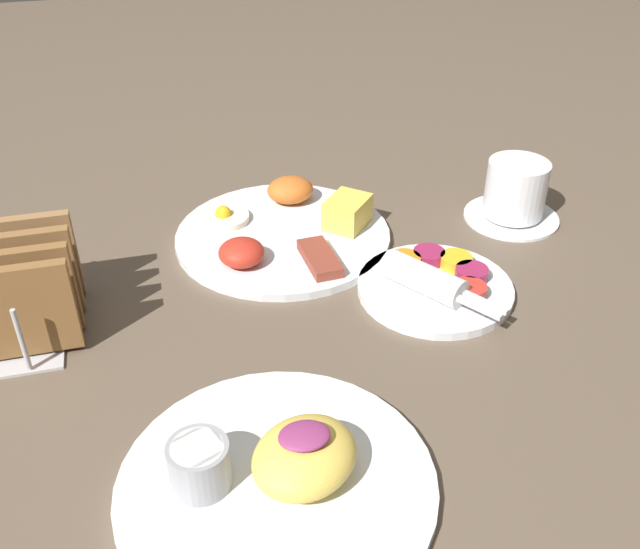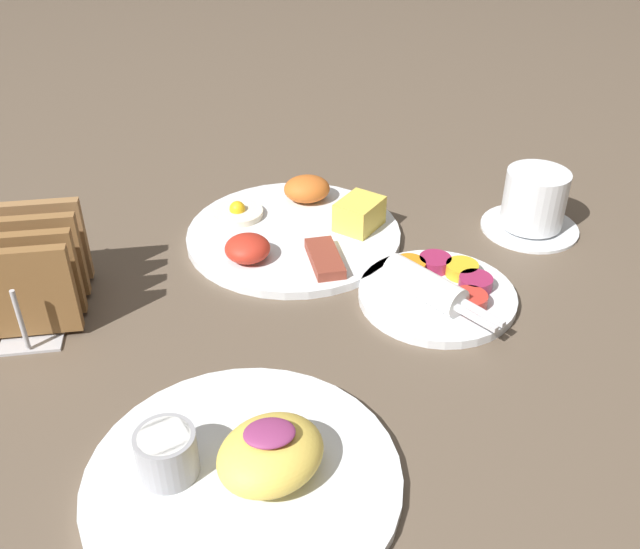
# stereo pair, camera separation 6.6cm
# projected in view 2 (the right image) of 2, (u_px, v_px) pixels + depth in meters

# --- Properties ---
(ground_plane) EXTENTS (3.00, 3.00, 0.00)m
(ground_plane) POSITION_uv_depth(u_px,v_px,m) (270.00, 315.00, 0.75)
(ground_plane) COLOR brown
(plate_breakfast) EXTENTS (0.26, 0.26, 0.05)m
(plate_breakfast) POSITION_uv_depth(u_px,v_px,m) (296.00, 228.00, 0.87)
(plate_breakfast) COLOR white
(plate_breakfast) RESTS_ON ground_plane
(plate_condiments) EXTENTS (0.17, 0.18, 0.04)m
(plate_condiments) POSITION_uv_depth(u_px,v_px,m) (437.00, 288.00, 0.76)
(plate_condiments) COLOR white
(plate_condiments) RESTS_ON ground_plane
(plate_foreground) EXTENTS (0.25, 0.25, 0.06)m
(plate_foreground) POSITION_uv_depth(u_px,v_px,m) (243.00, 469.00, 0.56)
(plate_foreground) COLOR white
(plate_foreground) RESTS_ON ground_plane
(toast_rack) EXTENTS (0.10, 0.15, 0.10)m
(toast_rack) POSITION_uv_depth(u_px,v_px,m) (31.00, 271.00, 0.73)
(toast_rack) COLOR #B7B7BC
(toast_rack) RESTS_ON ground_plane
(coffee_cup) EXTENTS (0.12, 0.12, 0.08)m
(coffee_cup) POSITION_uv_depth(u_px,v_px,m) (534.00, 204.00, 0.87)
(coffee_cup) COLOR white
(coffee_cup) RESTS_ON ground_plane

